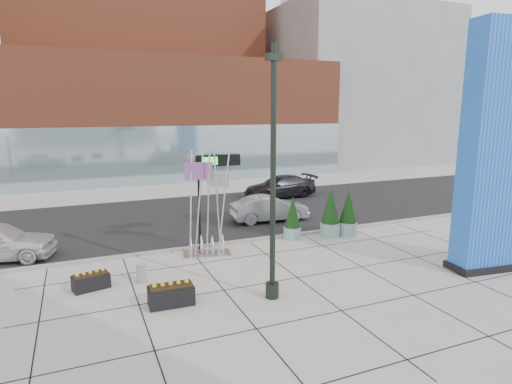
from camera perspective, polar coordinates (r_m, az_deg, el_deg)
name	(u,v)px	position (r m, az deg, el deg)	size (l,w,h in m)	color
ground	(263,273)	(17.40, 0.99, -10.69)	(160.00, 160.00, 0.00)	#9E9991
street_asphalt	(197,216)	(26.42, -7.86, -3.16)	(80.00, 12.00, 0.02)	black
curb_edge	(230,243)	(20.88, -3.50, -6.78)	(80.00, 0.30, 0.12)	gray
tower_podium	(159,119)	(42.46, -12.86, 9.49)	(34.00, 10.00, 11.00)	brown
tower_glass_front	(170,155)	(37.94, -11.36, 4.85)	(34.00, 0.60, 5.00)	#8CA5B2
building_grey_parking	(348,88)	(57.05, 12.22, 13.36)	(20.00, 18.00, 18.00)	slate
blue_pylon	(496,154)	(19.15, 29.31, 4.40)	(3.05, 1.65, 9.72)	blue
lamp_post	(273,200)	(14.21, 2.27, -1.09)	(0.56, 0.46, 8.45)	black
public_art_sculpture	(207,228)	(19.21, -6.57, -4.73)	(2.26, 1.45, 4.74)	silver
concrete_bollard	(142,273)	(16.90, -15.00, -10.40)	(0.38, 0.38, 0.74)	gray
overhead_street_sign	(214,168)	(19.63, -5.60, 3.15)	(2.07, 0.31, 4.39)	black
round_planter_east	(348,213)	(22.58, 12.18, -2.77)	(0.97, 0.97, 2.43)	#7DA9A6
round_planter_mid	(330,213)	(22.17, 9.90, -2.81)	(1.01, 1.01, 2.53)	#7DA9A6
round_planter_west	(292,219)	(21.49, 4.88, -3.55)	(0.88, 0.88, 2.20)	#7DA9A6
box_planter_north	(91,281)	(16.91, -21.15, -10.97)	(1.37, 0.90, 0.69)	black
box_planter_south	(171,294)	(14.90, -11.26, -13.20)	(1.51, 0.79, 0.82)	black
car_silver_mid	(269,209)	(24.83, 1.80, -2.25)	(1.56, 4.48, 1.47)	#96999D
car_dark_east	(280,187)	(31.51, 3.21, 0.69)	(2.22, 5.47, 1.59)	black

